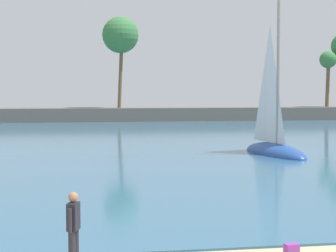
% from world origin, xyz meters
% --- Properties ---
extents(sea, '(220.00, 101.62, 0.06)m').
position_xyz_m(sea, '(0.00, 57.38, 0.03)').
color(sea, '#33607F').
rests_on(sea, ground).
extents(palm_headland, '(107.48, 6.30, 13.66)m').
position_xyz_m(palm_headland, '(-0.56, 68.06, 3.45)').
color(palm_headland, '#605B54').
rests_on(palm_headland, ground).
extents(person_at_waterline, '(0.30, 0.53, 1.67)m').
position_xyz_m(person_at_waterline, '(-0.23, 5.67, 0.89)').
color(person_at_waterline, '#23232D').
rests_on(person_at_waterline, ground).
extents(sailboat_near_shore, '(2.79, 6.93, 9.78)m').
position_xyz_m(sailboat_near_shore, '(11.69, 25.97, 0.94)').
color(sailboat_near_shore, '#234793').
rests_on(sailboat_near_shore, sea).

